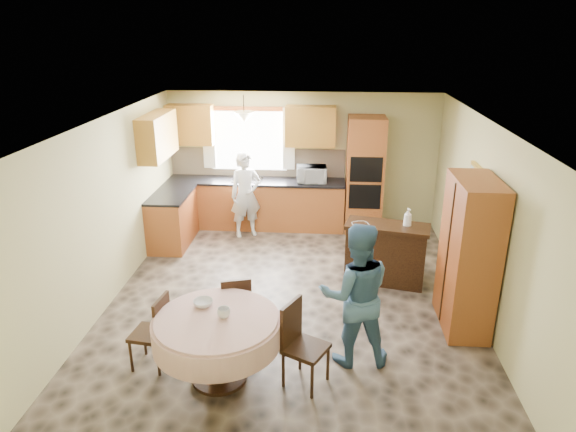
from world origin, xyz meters
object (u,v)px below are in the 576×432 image
(person_sink, at_px, (246,195))
(person_dining, at_px, (355,295))
(dining_table, at_px, (217,332))
(cupboard, at_px, (469,255))
(chair_right, at_px, (300,340))
(chair_back, at_px, (236,305))
(sideboard, at_px, (386,255))
(chair_left, at_px, (155,329))
(oven_tower, at_px, (365,175))

(person_sink, distance_m, person_dining, 4.02)
(person_dining, bearing_deg, dining_table, 11.58)
(dining_table, bearing_deg, person_sink, 94.36)
(cupboard, distance_m, dining_table, 3.19)
(cupboard, height_order, person_dining, cupboard)
(chair_right, height_order, person_dining, person_dining)
(cupboard, relative_size, chair_back, 2.25)
(chair_right, xyz_separation_m, person_sink, (-1.18, 4.03, 0.25))
(sideboard, distance_m, chair_left, 3.56)
(cupboard, bearing_deg, dining_table, -155.42)
(dining_table, distance_m, chair_left, 0.77)
(person_sink, bearing_deg, chair_right, -97.83)
(chair_back, bearing_deg, chair_left, 19.27)
(sideboard, height_order, person_dining, person_dining)
(chair_back, bearing_deg, chair_right, 121.34)
(dining_table, relative_size, chair_back, 1.57)
(oven_tower, relative_size, chair_back, 2.46)
(chair_right, distance_m, person_dining, 0.80)
(dining_table, bearing_deg, cupboard, 24.58)
(person_sink, bearing_deg, chair_back, -107.66)
(chair_back, relative_size, person_sink, 0.56)
(oven_tower, distance_m, chair_left, 5.05)
(sideboard, xyz_separation_m, chair_right, (-1.15, -2.40, 0.09))
(dining_table, xyz_separation_m, chair_right, (0.87, 0.04, -0.08))
(chair_right, bearing_deg, oven_tower, 15.78)
(dining_table, relative_size, chair_left, 1.54)
(oven_tower, relative_size, dining_table, 1.57)
(oven_tower, distance_m, sideboard, 2.17)
(cupboard, bearing_deg, chair_right, -147.51)
(sideboard, relative_size, chair_right, 1.27)
(chair_left, relative_size, person_sink, 0.57)
(sideboard, bearing_deg, person_dining, -93.32)
(person_dining, bearing_deg, chair_back, -18.24)
(person_dining, bearing_deg, person_sink, -69.93)
(oven_tower, height_order, sideboard, oven_tower)
(cupboard, height_order, chair_back, cupboard)
(chair_right, height_order, person_sink, person_sink)
(cupboard, relative_size, person_dining, 1.15)
(chair_left, bearing_deg, person_sink, -178.47)
(cupboard, height_order, chair_left, cupboard)
(chair_left, relative_size, chair_right, 0.93)
(person_dining, bearing_deg, chair_right, 29.84)
(oven_tower, xyz_separation_m, person_sink, (-2.12, -0.43, -0.29))
(sideboard, bearing_deg, person_sink, 157.51)
(chair_right, bearing_deg, cupboard, -29.84)
(oven_tower, relative_size, person_sink, 1.38)
(cupboard, relative_size, dining_table, 1.44)
(chair_left, relative_size, person_dining, 0.52)
(chair_back, distance_m, person_sink, 3.34)
(cupboard, xyz_separation_m, chair_left, (-3.62, -1.14, -0.49))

